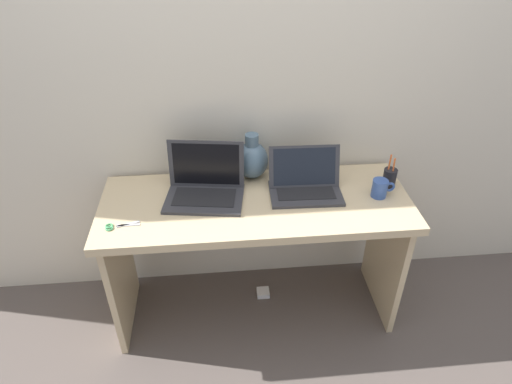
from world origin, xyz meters
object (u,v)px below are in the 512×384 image
object	(u,v)px
scissors	(116,226)
power_brick	(263,293)
pen_cup	(390,177)
coffee_mug	(380,188)
green_vase	(252,159)
laptop_right	(305,181)
laptop_left	(205,183)

from	to	relation	value
scissors	power_brick	world-z (taller)	scissors
pen_cup	power_brick	distance (m)	0.98
coffee_mug	scissors	distance (m)	1.21
pen_cup	power_brick	bearing A→B (deg)	177.64
scissors	power_brick	xyz separation A→B (m)	(0.67, 0.23, -0.73)
scissors	pen_cup	bearing A→B (deg)	9.03
green_vase	scissors	bearing A→B (deg)	-150.41
power_brick	scissors	bearing A→B (deg)	-161.19
laptop_right	green_vase	size ratio (longest dim) A/B	1.47
laptop_right	green_vase	xyz separation A→B (m)	(-0.24, 0.15, 0.04)
laptop_right	scissors	size ratio (longest dim) A/B	2.34
coffee_mug	pen_cup	world-z (taller)	pen_cup
green_vase	power_brick	xyz separation A→B (m)	(0.05, -0.12, -0.82)
laptop_right	power_brick	distance (m)	0.80
laptop_left	green_vase	xyz separation A→B (m)	(0.23, 0.14, 0.03)
laptop_right	laptop_left	bearing A→B (deg)	178.07
scissors	green_vase	bearing A→B (deg)	29.59
laptop_right	pen_cup	size ratio (longest dim) A/B	2.07
power_brick	laptop_right	bearing A→B (deg)	-8.79
pen_cup	scissors	xyz separation A→B (m)	(-1.28, -0.20, -0.04)
coffee_mug	power_brick	distance (m)	0.94
coffee_mug	power_brick	size ratio (longest dim) A/B	1.57
pen_cup	scissors	bearing A→B (deg)	-170.97
green_vase	power_brick	size ratio (longest dim) A/B	3.35
laptop_left	coffee_mug	bearing A→B (deg)	-6.57
laptop_left	green_vase	size ratio (longest dim) A/B	1.66
laptop_right	green_vase	bearing A→B (deg)	147.49
pen_cup	laptop_right	bearing A→B (deg)	-179.39
coffee_mug	scissors	bearing A→B (deg)	-174.29
scissors	laptop_right	bearing A→B (deg)	13.01
laptop_right	power_brick	bearing A→B (deg)	171.21
green_vase	coffee_mug	bearing A→B (deg)	-21.60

